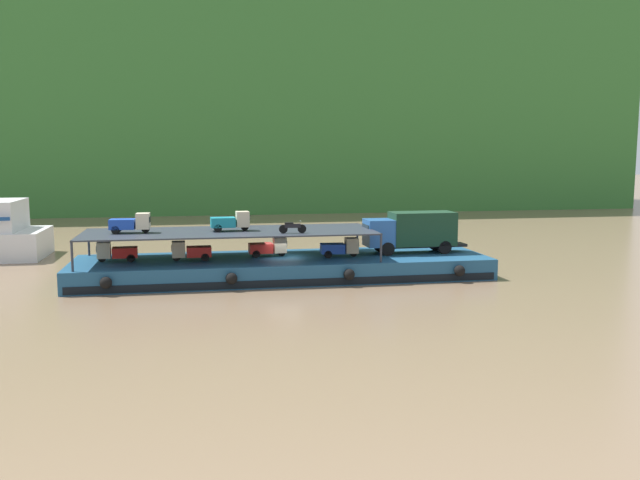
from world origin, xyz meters
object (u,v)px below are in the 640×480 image
(mini_truck_lower_mid, at_px, (268,247))
(cargo_barge, at_px, (283,268))
(mini_truck_lower_fore, at_px, (340,247))
(mini_truck_upper_mid, at_px, (231,221))
(mini_truck_lower_stern, at_px, (116,252))
(covered_lorry, at_px, (412,231))
(mini_truck_upper_stern, at_px, (131,223))
(mini_truck_lower_aft, at_px, (191,251))
(motorcycle_upper_port, at_px, (292,227))

(mini_truck_lower_mid, bearing_deg, cargo_barge, -31.94)
(mini_truck_lower_fore, relative_size, mini_truck_upper_mid, 1.00)
(mini_truck_lower_stern, relative_size, mini_truck_upper_mid, 1.00)
(covered_lorry, relative_size, mini_truck_upper_stern, 2.82)
(cargo_barge, xyz_separation_m, mini_truck_lower_aft, (-6.57, -0.27, 1.44))
(mini_truck_lower_stern, height_order, mini_truck_upper_mid, mini_truck_upper_mid)
(covered_lorry, distance_m, motorcycle_upper_port, 9.82)
(mini_truck_lower_stern, relative_size, mini_truck_lower_aft, 1.01)
(covered_lorry, bearing_deg, mini_truck_upper_mid, -178.90)
(mini_truck_lower_aft, xyz_separation_m, mini_truck_lower_fore, (10.68, -0.27, 0.00))
(covered_lorry, xyz_separation_m, mini_truck_upper_stern, (-20.48, -0.26, 1.00))
(cargo_barge, xyz_separation_m, covered_lorry, (9.87, 0.36, 2.44))
(covered_lorry, relative_size, mini_truck_upper_mid, 2.83)
(mini_truck_upper_stern, bearing_deg, motorcycle_upper_port, -11.21)
(mini_truck_upper_stern, relative_size, mini_truck_upper_mid, 1.00)
(covered_lorry, bearing_deg, mini_truck_lower_mid, 178.60)
(cargo_barge, height_order, motorcycle_upper_port, motorcycle_upper_port)
(cargo_barge, relative_size, mini_truck_lower_fore, 10.64)
(mini_truck_lower_aft, bearing_deg, cargo_barge, 2.39)
(mini_truck_lower_aft, height_order, motorcycle_upper_port, motorcycle_upper_port)
(mini_truck_lower_stern, height_order, mini_truck_lower_fore, same)
(cargo_barge, height_order, covered_lorry, covered_lorry)
(covered_lorry, relative_size, mini_truck_lower_fore, 2.82)
(cargo_barge, height_order, mini_truck_lower_aft, mini_truck_lower_aft)
(mini_truck_lower_aft, bearing_deg, mini_truck_lower_stern, 173.61)
(mini_truck_upper_stern, bearing_deg, covered_lorry, 0.74)
(mini_truck_lower_stern, xyz_separation_m, mini_truck_upper_stern, (1.05, -0.20, 2.00))
(mini_truck_lower_stern, bearing_deg, mini_truck_upper_mid, -1.41)
(mini_truck_lower_stern, distance_m, mini_truck_lower_fore, 15.80)
(mini_truck_lower_mid, distance_m, mini_truck_upper_mid, 3.42)
(mini_truck_lower_mid, bearing_deg, motorcycle_upper_port, -62.87)
(mini_truck_lower_stern, bearing_deg, mini_truck_lower_aft, -6.39)
(cargo_barge, bearing_deg, covered_lorry, 2.10)
(motorcycle_upper_port, bearing_deg, mini_truck_lower_aft, 165.43)
(covered_lorry, relative_size, mini_truck_lower_stern, 2.82)
(covered_lorry, distance_m, mini_truck_lower_fore, 5.92)
(cargo_barge, xyz_separation_m, mini_truck_lower_fore, (4.11, -0.55, 1.44))
(mini_truck_lower_fore, bearing_deg, motorcycle_upper_port, -157.61)
(mini_truck_lower_stern, bearing_deg, mini_truck_lower_fore, -3.06)
(covered_lorry, bearing_deg, mini_truck_upper_stern, -179.26)
(cargo_barge, xyz_separation_m, mini_truck_upper_stern, (-10.61, 0.10, 3.44))
(mini_truck_lower_aft, height_order, mini_truck_lower_mid, same)
(mini_truck_lower_stern, height_order, mini_truck_lower_mid, same)
(mini_truck_upper_mid, height_order, motorcycle_upper_port, mini_truck_upper_mid)
(cargo_barge, xyz_separation_m, mini_truck_upper_mid, (-3.73, 0.10, 3.44))
(mini_truck_lower_stern, bearing_deg, covered_lorry, 0.18)
(mini_truck_lower_aft, relative_size, mini_truck_upper_mid, 0.99)
(cargo_barge, distance_m, motorcycle_upper_port, 3.82)
(mini_truck_upper_mid, bearing_deg, covered_lorry, 1.10)
(mini_truck_lower_fore, xyz_separation_m, mini_truck_upper_mid, (-7.83, 0.65, 2.00))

